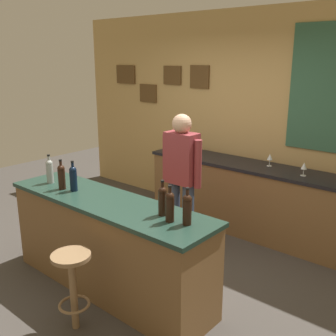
# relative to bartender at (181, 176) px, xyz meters

# --- Properties ---
(ground_plane) EXTENTS (10.00, 10.00, 0.00)m
(ground_plane) POSITION_rel_bartender_xyz_m (-0.09, -0.60, -0.94)
(ground_plane) COLOR #423D38
(back_wall) EXTENTS (6.00, 0.09, 2.80)m
(back_wall) POSITION_rel_bartender_xyz_m (-0.07, 1.43, 0.48)
(back_wall) COLOR tan
(back_wall) RESTS_ON ground_plane
(bar_counter) EXTENTS (2.29, 0.60, 0.92)m
(bar_counter) POSITION_rel_bartender_xyz_m (-0.09, -1.00, -0.47)
(bar_counter) COLOR brown
(bar_counter) RESTS_ON ground_plane
(side_counter) EXTENTS (2.91, 0.56, 0.90)m
(side_counter) POSITION_rel_bartender_xyz_m (0.31, 1.05, -0.48)
(side_counter) COLOR brown
(side_counter) RESTS_ON ground_plane
(bartender) EXTENTS (0.52, 0.21, 1.62)m
(bartender) POSITION_rel_bartender_xyz_m (0.00, 0.00, 0.00)
(bartender) COLOR #384766
(bartender) RESTS_ON ground_plane
(bar_stool) EXTENTS (0.32, 0.32, 0.68)m
(bar_stool) POSITION_rel_bartender_xyz_m (0.15, -1.59, -0.48)
(bar_stool) COLOR olive
(bar_stool) RESTS_ON ground_plane
(wine_bottle_a) EXTENTS (0.07, 0.07, 0.31)m
(wine_bottle_a) POSITION_rel_bartender_xyz_m (-0.93, -1.04, 0.12)
(wine_bottle_a) COLOR #999E99
(wine_bottle_a) RESTS_ON bar_counter
(wine_bottle_b) EXTENTS (0.07, 0.07, 0.31)m
(wine_bottle_b) POSITION_rel_bartender_xyz_m (-0.66, -1.08, 0.12)
(wine_bottle_b) COLOR black
(wine_bottle_b) RESTS_ON bar_counter
(wine_bottle_c) EXTENTS (0.07, 0.07, 0.31)m
(wine_bottle_c) POSITION_rel_bartender_xyz_m (-0.53, -1.04, 0.12)
(wine_bottle_c) COLOR black
(wine_bottle_c) RESTS_ON bar_counter
(wine_bottle_d) EXTENTS (0.07, 0.07, 0.31)m
(wine_bottle_d) POSITION_rel_bartender_xyz_m (0.55, -0.94, 0.12)
(wine_bottle_d) COLOR black
(wine_bottle_d) RESTS_ON bar_counter
(wine_bottle_e) EXTENTS (0.07, 0.07, 0.31)m
(wine_bottle_e) POSITION_rel_bartender_xyz_m (0.68, -1.00, 0.12)
(wine_bottle_e) COLOR black
(wine_bottle_e) RESTS_ON bar_counter
(wine_bottle_f) EXTENTS (0.07, 0.07, 0.31)m
(wine_bottle_f) POSITION_rel_bartender_xyz_m (0.82, -0.96, 0.12)
(wine_bottle_f) COLOR black
(wine_bottle_f) RESTS_ON bar_counter
(wine_glass_a) EXTENTS (0.07, 0.07, 0.16)m
(wine_glass_a) POSITION_rel_bartender_xyz_m (0.48, 1.13, 0.07)
(wine_glass_a) COLOR silver
(wine_glass_a) RESTS_ON side_counter
(wine_glass_b) EXTENTS (0.07, 0.07, 0.16)m
(wine_glass_b) POSITION_rel_bartender_xyz_m (0.97, 1.00, 0.07)
(wine_glass_b) COLOR silver
(wine_glass_b) RESTS_ON side_counter
(coffee_mug) EXTENTS (0.13, 0.08, 0.09)m
(coffee_mug) POSITION_rel_bartender_xyz_m (-0.98, 1.06, 0.01)
(coffee_mug) COLOR #B2332D
(coffee_mug) RESTS_ON side_counter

